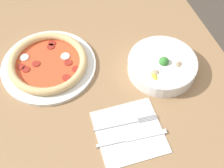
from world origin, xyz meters
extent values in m
plane|color=#4C4238|center=(0.00, 0.00, 0.00)|extent=(8.00, 8.00, 0.00)
cube|color=#99724C|center=(0.00, 0.00, 0.71)|extent=(1.21, 0.85, 0.03)
cylinder|color=olive|center=(-0.53, -0.35, 0.35)|extent=(0.06, 0.06, 0.69)
cylinder|color=olive|center=(-0.53, 0.35, 0.35)|extent=(0.06, 0.06, 0.69)
cylinder|color=white|center=(-0.13, -0.17, 0.73)|extent=(0.32, 0.32, 0.01)
torus|color=#DBB77A|center=(-0.13, -0.17, 0.75)|extent=(0.27, 0.27, 0.03)
cylinder|color=#D14C28|center=(-0.13, -0.17, 0.74)|extent=(0.23, 0.23, 0.01)
cylinder|color=maroon|center=(-0.06, -0.13, 0.74)|extent=(0.03, 0.03, 0.00)
cylinder|color=maroon|center=(-0.11, -0.11, 0.74)|extent=(0.03, 0.03, 0.00)
cylinder|color=maroon|center=(-0.14, -0.21, 0.74)|extent=(0.03, 0.03, 0.00)
cylinder|color=maroon|center=(-0.08, -0.09, 0.74)|extent=(0.03, 0.03, 0.00)
cylinder|color=maroon|center=(-0.20, -0.15, 0.74)|extent=(0.03, 0.03, 0.00)
cylinder|color=maroon|center=(-0.15, -0.26, 0.74)|extent=(0.03, 0.03, 0.00)
cylinder|color=maroon|center=(-0.22, -0.14, 0.74)|extent=(0.03, 0.03, 0.00)
cylinder|color=maroon|center=(-0.13, -0.25, 0.74)|extent=(0.03, 0.03, 0.00)
ellipsoid|color=silver|center=(-0.15, -0.11, 0.74)|extent=(0.03, 0.03, 0.01)
ellipsoid|color=silver|center=(-0.18, -0.24, 0.74)|extent=(0.03, 0.03, 0.01)
cylinder|color=white|center=(0.00, 0.18, 0.75)|extent=(0.23, 0.23, 0.05)
torus|color=white|center=(0.00, 0.18, 0.77)|extent=(0.23, 0.23, 0.01)
ellipsoid|color=tan|center=(0.04, 0.14, 0.77)|extent=(0.02, 0.03, 0.02)
ellipsoid|color=#998466|center=(0.03, 0.22, 0.77)|extent=(0.04, 0.04, 0.02)
ellipsoid|color=#998466|center=(0.00, 0.23, 0.76)|extent=(0.04, 0.03, 0.02)
ellipsoid|color=#998466|center=(0.00, 0.24, 0.76)|extent=(0.04, 0.04, 0.02)
sphere|color=#388433|center=(0.01, 0.18, 0.78)|extent=(0.03, 0.03, 0.03)
ellipsoid|color=yellow|center=(0.05, 0.13, 0.77)|extent=(0.04, 0.02, 0.02)
cube|color=white|center=(0.18, 0.00, 0.72)|extent=(0.20, 0.20, 0.00)
cube|color=silver|center=(0.15, -0.03, 0.73)|extent=(0.02, 0.14, 0.00)
cube|color=silver|center=(0.17, 0.07, 0.73)|extent=(0.01, 0.06, 0.00)
cube|color=silver|center=(0.16, 0.07, 0.73)|extent=(0.01, 0.06, 0.00)
cube|color=silver|center=(0.16, 0.07, 0.73)|extent=(0.01, 0.06, 0.00)
cube|color=silver|center=(0.15, 0.07, 0.73)|extent=(0.01, 0.06, 0.00)
cube|color=silver|center=(0.20, -0.06, 0.73)|extent=(0.02, 0.08, 0.01)
cube|color=silver|center=(0.21, 0.04, 0.73)|extent=(0.03, 0.13, 0.00)
camera|label=1|loc=(0.56, -0.18, 1.55)|focal=50.00mm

